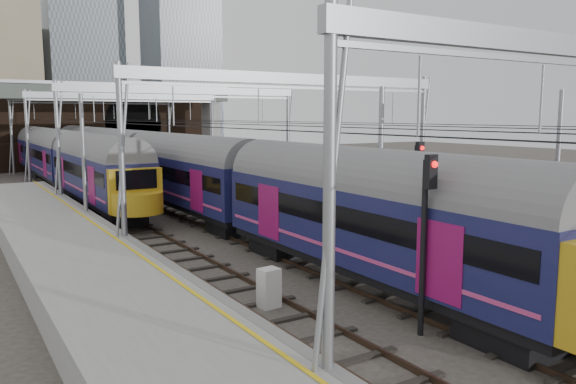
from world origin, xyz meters
TOP-DOWN VIEW (x-y plane):
  - ground at (0.00, 0.00)m, footprint 160.00×160.00m
  - platform_left at (-10.18, 2.50)m, footprint 4.32×55.00m
  - tracks at (0.00, 15.00)m, footprint 14.40×80.00m
  - overhead_line at (0.00, 21.49)m, footprint 16.80×80.00m
  - retaining_wall at (1.40, 51.93)m, footprint 28.00×2.75m
  - overbridge at (0.00, 46.00)m, footprint 28.00×3.00m
  - city_skyline at (2.73, 70.48)m, footprint 37.50×27.50m
  - train_main at (-2.00, 24.62)m, footprint 2.83×65.37m
  - train_second at (-6.00, 45.81)m, footprint 2.79×64.56m
  - signal_near_left at (-3.51, -3.88)m, footprint 0.37×0.47m
  - signal_near_centre at (1.65, 1.72)m, footprint 0.37×0.47m
  - relay_cabinet at (-5.91, 0.28)m, footprint 0.67×0.58m
  - equip_cover_a at (0.96, 6.39)m, footprint 1.01×0.79m
  - equip_cover_b at (0.48, 10.25)m, footprint 0.79×0.60m
  - equip_cover_c at (5.85, 3.08)m, footprint 0.91×0.79m

SIDE VIEW (x-z plane):
  - ground at x=0.00m, z-range 0.00..0.00m
  - tracks at x=0.00m, z-range -0.09..0.13m
  - equip_cover_b at x=0.48m, z-range 0.00..0.09m
  - equip_cover_c at x=5.85m, z-range 0.00..0.09m
  - equip_cover_a at x=0.96m, z-range 0.00..0.11m
  - platform_left at x=-10.18m, z-range -0.01..1.11m
  - relay_cabinet at x=-5.91m, z-range 0.00..1.23m
  - train_second at x=-6.00m, z-range 0.08..4.89m
  - train_main at x=-2.00m, z-range 0.08..4.93m
  - signal_near_centre at x=1.65m, z-range 0.64..5.55m
  - signal_near_left at x=-3.51m, z-range 0.64..5.56m
  - retaining_wall at x=1.40m, z-range -0.17..8.83m
  - overhead_line at x=0.00m, z-range 2.57..10.57m
  - overbridge at x=0.00m, z-range 2.64..11.89m
  - city_skyline at x=2.73m, z-range -12.91..47.09m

